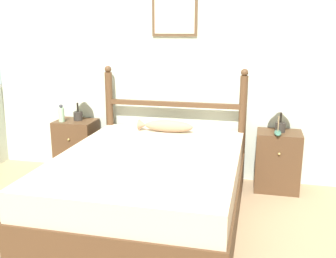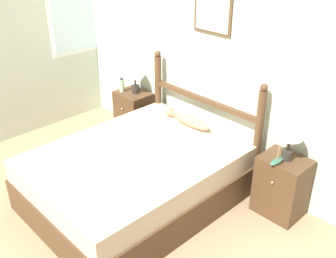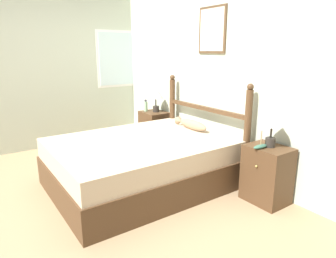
{
  "view_description": "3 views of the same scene",
  "coord_description": "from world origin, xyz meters",
  "views": [
    {
      "loc": [
        0.94,
        -2.42,
        1.6
      ],
      "look_at": [
        0.11,
        1.11,
        0.67
      ],
      "focal_mm": 42.0,
      "sensor_mm": 36.0,
      "label": 1
    },
    {
      "loc": [
        2.6,
        -1.4,
        2.53
      ],
      "look_at": [
        0.15,
        0.96,
        0.73
      ],
      "focal_mm": 42.0,
      "sensor_mm": 36.0,
      "label": 2
    },
    {
      "loc": [
        2.94,
        -1.02,
        1.56
      ],
      "look_at": [
        0.13,
        0.95,
        0.66
      ],
      "focal_mm": 32.0,
      "sensor_mm": 36.0,
      "label": 3
    }
  ],
  "objects": [
    {
      "name": "bottle",
      "position": [
        -1.17,
        1.42,
        0.69
      ],
      "size": [
        0.06,
        0.06,
        0.19
      ],
      "color": "#99C699",
      "rests_on": "nightstand_left"
    },
    {
      "name": "nightstand_right",
      "position": [
        1.15,
        1.5,
        0.3
      ],
      "size": [
        0.44,
        0.37,
        0.61
      ],
      "color": "#4C331E",
      "rests_on": "ground_plane"
    },
    {
      "name": "fish_pillow",
      "position": [
        0.01,
        1.41,
        0.62
      ],
      "size": [
        0.57,
        0.11,
        0.13
      ],
      "color": "#997A5B",
      "rests_on": "bed"
    },
    {
      "name": "table_lamp_left",
      "position": [
        -1.02,
        1.52,
        0.89
      ],
      "size": [
        0.23,
        0.23,
        0.4
      ],
      "color": "#2D2823",
      "rests_on": "nightstand_left"
    },
    {
      "name": "wall_back",
      "position": [
        0.0,
        1.73,
        1.28
      ],
      "size": [
        6.4,
        0.08,
        2.55
      ],
      "color": "beige",
      "rests_on": "ground_plane"
    },
    {
      "name": "model_boat",
      "position": [
        1.13,
        1.39,
        0.63
      ],
      "size": [
        0.07,
        0.2,
        0.18
      ],
      "color": "#386651",
      "rests_on": "nightstand_right"
    },
    {
      "name": "bed",
      "position": [
        0.05,
        0.63,
        0.28
      ],
      "size": [
        1.54,
        2.01,
        0.56
      ],
      "color": "#4C331E",
      "rests_on": "ground_plane"
    },
    {
      "name": "ground_plane",
      "position": [
        0.0,
        0.0,
        0.0
      ],
      "size": [
        16.0,
        16.0,
        0.0
      ],
      "primitive_type": "plane",
      "color": "#9E7F5B"
    },
    {
      "name": "headboard",
      "position": [
        0.05,
        1.59,
        0.65
      ],
      "size": [
        1.54,
        0.08,
        1.21
      ],
      "color": "#4C331E",
      "rests_on": "ground_plane"
    },
    {
      "name": "table_lamp_right",
      "position": [
        1.16,
        1.5,
        0.89
      ],
      "size": [
        0.23,
        0.23,
        0.4
      ],
      "color": "#2D2823",
      "rests_on": "nightstand_right"
    },
    {
      "name": "nightstand_left",
      "position": [
        -1.05,
        1.5,
        0.3
      ],
      "size": [
        0.44,
        0.37,
        0.61
      ],
      "color": "#4C331E",
      "rests_on": "ground_plane"
    }
  ]
}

